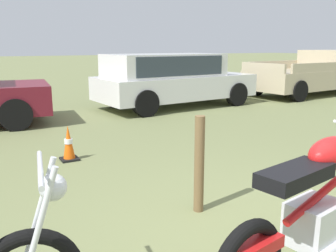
# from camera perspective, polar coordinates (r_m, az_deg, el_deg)

# --- Properties ---
(motorcycle_red) EXTENTS (2.10, 0.77, 1.02)m
(motorcycle_red) POSITION_cam_1_polar(r_m,az_deg,el_deg) (2.94, 22.03, -11.72)
(motorcycle_red) COLOR black
(motorcycle_red) RESTS_ON ground
(car_white) EXTENTS (4.46, 2.18, 1.43)m
(car_white) POSITION_cam_1_polar(r_m,az_deg,el_deg) (9.96, 0.35, 7.73)
(car_white) COLOR silver
(car_white) RESTS_ON ground
(pickup_truck_beige) EXTENTS (5.35, 2.22, 1.49)m
(pickup_truck_beige) POSITION_cam_1_polar(r_m,az_deg,el_deg) (13.86, 22.50, 7.78)
(pickup_truck_beige) COLOR #BCAD8C
(pickup_truck_beige) RESTS_ON ground
(traffic_cone) EXTENTS (0.25, 0.25, 0.52)m
(traffic_cone) POSITION_cam_1_polar(r_m,az_deg,el_deg) (5.55, -15.18, -2.77)
(traffic_cone) COLOR #EA590F
(traffic_cone) RESTS_ON ground
(fence_post_wooden) EXTENTS (0.10, 0.10, 0.99)m
(fence_post_wooden) POSITION_cam_1_polar(r_m,az_deg,el_deg) (3.68, 4.87, -5.98)
(fence_post_wooden) COLOR brown
(fence_post_wooden) RESTS_ON ground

